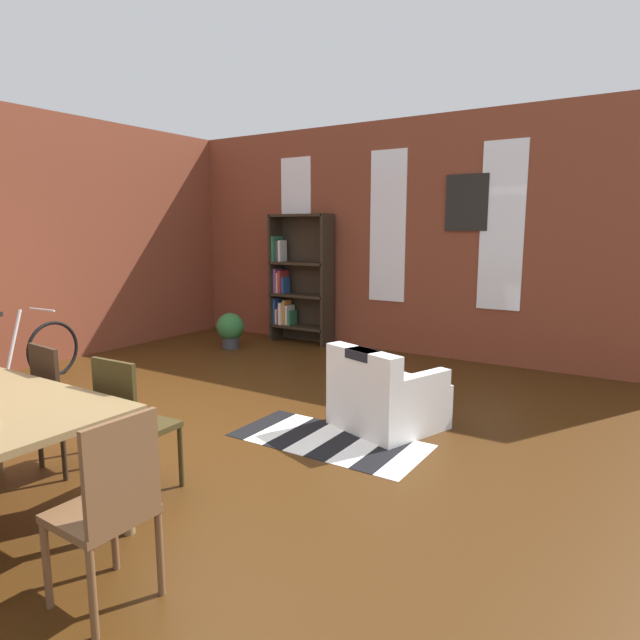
{
  "coord_description": "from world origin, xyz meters",
  "views": [
    {
      "loc": [
        3.43,
        -2.83,
        1.76
      ],
      "look_at": [
        0.75,
        1.34,
        0.93
      ],
      "focal_mm": 30.68,
      "sensor_mm": 36.0,
      "label": 1
    }
  ],
  "objects_px": {
    "dining_chair_far_left": "(63,402)",
    "dining_chair_head_right": "(110,505)",
    "bicycle_second": "(12,357)",
    "dining_chair_far_right": "(131,422)",
    "armchair_white": "(385,397)",
    "bookshelf_tall": "(297,281)",
    "potted_plant_by_shelf": "(230,329)"
  },
  "relations": [
    {
      "from": "dining_chair_far_right",
      "to": "armchair_white",
      "type": "relative_size",
      "value": 0.93
    },
    {
      "from": "bookshelf_tall",
      "to": "dining_chair_head_right",
      "type": "bearing_deg",
      "value": -62.88
    },
    {
      "from": "dining_chair_far_right",
      "to": "potted_plant_by_shelf",
      "type": "height_order",
      "value": "dining_chair_far_right"
    },
    {
      "from": "dining_chair_far_right",
      "to": "dining_chair_far_left",
      "type": "bearing_deg",
      "value": 179.98
    },
    {
      "from": "armchair_white",
      "to": "bookshelf_tall",
      "type": "bearing_deg",
      "value": 136.71
    },
    {
      "from": "dining_chair_head_right",
      "to": "bicycle_second",
      "type": "relative_size",
      "value": 0.56
    },
    {
      "from": "bookshelf_tall",
      "to": "armchair_white",
      "type": "height_order",
      "value": "bookshelf_tall"
    },
    {
      "from": "dining_chair_far_right",
      "to": "potted_plant_by_shelf",
      "type": "distance_m",
      "value": 4.57
    },
    {
      "from": "armchair_white",
      "to": "bicycle_second",
      "type": "xyz_separation_m",
      "value": [
        -4.09,
        -1.11,
        0.07
      ]
    },
    {
      "from": "bookshelf_tall",
      "to": "bicycle_second",
      "type": "relative_size",
      "value": 1.16
    },
    {
      "from": "potted_plant_by_shelf",
      "to": "dining_chair_head_right",
      "type": "bearing_deg",
      "value": -53.46
    },
    {
      "from": "bookshelf_tall",
      "to": "armchair_white",
      "type": "bearing_deg",
      "value": -43.29
    },
    {
      "from": "bookshelf_tall",
      "to": "bicycle_second",
      "type": "bearing_deg",
      "value": -108.45
    },
    {
      "from": "dining_chair_far_right",
      "to": "bookshelf_tall",
      "type": "height_order",
      "value": "bookshelf_tall"
    },
    {
      "from": "dining_chair_far_left",
      "to": "dining_chair_head_right",
      "type": "bearing_deg",
      "value": -25.93
    },
    {
      "from": "dining_chair_far_left",
      "to": "potted_plant_by_shelf",
      "type": "xyz_separation_m",
      "value": [
        -1.79,
        3.79,
        -0.22
      ]
    },
    {
      "from": "dining_chair_head_right",
      "to": "bookshelf_tall",
      "type": "bearing_deg",
      "value": 117.12
    },
    {
      "from": "dining_chair_far_right",
      "to": "bookshelf_tall",
      "type": "xyz_separation_m",
      "value": [
        -1.98,
        4.72,
        0.45
      ]
    },
    {
      "from": "dining_chair_far_left",
      "to": "armchair_white",
      "type": "bearing_deg",
      "value": 51.96
    },
    {
      "from": "bicycle_second",
      "to": "dining_chair_head_right",
      "type": "bearing_deg",
      "value": -22.86
    },
    {
      "from": "bicycle_second",
      "to": "bookshelf_tall",
      "type": "bearing_deg",
      "value": 71.55
    },
    {
      "from": "dining_chair_far_right",
      "to": "armchair_white",
      "type": "xyz_separation_m",
      "value": [
        0.85,
        2.05,
        -0.23
      ]
    },
    {
      "from": "bicycle_second",
      "to": "dining_chair_far_left",
      "type": "bearing_deg",
      "value": -20.83
    },
    {
      "from": "dining_chair_head_right",
      "to": "potted_plant_by_shelf",
      "type": "xyz_separation_m",
      "value": [
        -3.38,
        4.56,
        -0.22
      ]
    },
    {
      "from": "dining_chair_head_right",
      "to": "potted_plant_by_shelf",
      "type": "bearing_deg",
      "value": 126.54
    },
    {
      "from": "dining_chair_far_left",
      "to": "potted_plant_by_shelf",
      "type": "height_order",
      "value": "dining_chair_far_left"
    },
    {
      "from": "bicycle_second",
      "to": "dining_chair_far_right",
      "type": "bearing_deg",
      "value": -16.25
    },
    {
      "from": "armchair_white",
      "to": "bicycle_second",
      "type": "distance_m",
      "value": 4.23
    },
    {
      "from": "dining_chair_head_right",
      "to": "armchair_white",
      "type": "distance_m",
      "value": 2.83
    },
    {
      "from": "dining_chair_far_left",
      "to": "bicycle_second",
      "type": "relative_size",
      "value": 0.56
    },
    {
      "from": "dining_chair_head_right",
      "to": "bicycle_second",
      "type": "bearing_deg",
      "value": 157.14
    },
    {
      "from": "dining_chair_far_right",
      "to": "armchair_white",
      "type": "distance_m",
      "value": 2.23
    }
  ]
}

